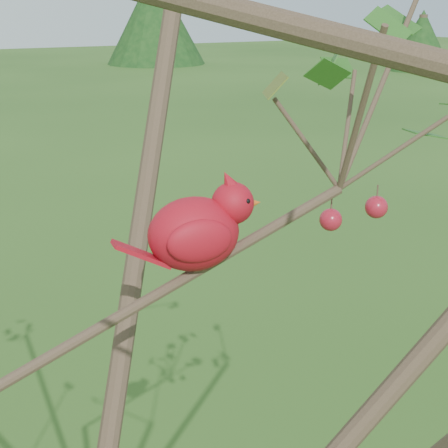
% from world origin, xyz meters
% --- Properties ---
extents(crabapple_tree, '(2.35, 2.05, 2.95)m').
position_xyz_m(crabapple_tree, '(0.03, -0.02, 2.12)').
color(crabapple_tree, '#3B2B1F').
rests_on(crabapple_tree, ground).
extents(cardinal, '(0.24, 0.13, 0.17)m').
position_xyz_m(cardinal, '(0.30, 0.07, 2.16)').
color(cardinal, '#B30F1C').
rests_on(cardinal, ground).
extents(distant_trees, '(39.21, 13.54, 3.84)m').
position_xyz_m(distant_trees, '(4.79, 23.93, 1.62)').
color(distant_trees, '#3B2B1F').
rests_on(distant_trees, ground).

